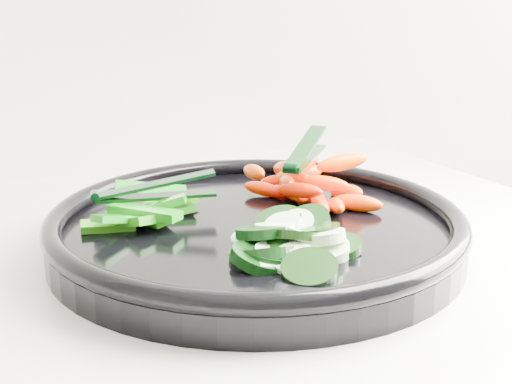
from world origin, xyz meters
name	(u,v)px	position (x,y,z in m)	size (l,w,h in m)	color
veggie_tray	(256,229)	(0.65, 1.66, 0.95)	(0.49, 0.49, 0.04)	black
cucumber_pile	(281,245)	(0.64, 1.59, 0.96)	(0.13, 0.14, 0.04)	black
carrot_pile	(307,184)	(0.73, 1.70, 0.97)	(0.13, 0.15, 0.06)	#F01800
pepper_pile	(145,211)	(0.57, 1.73, 0.96)	(0.12, 0.11, 0.04)	#0C6E0A
tong_carrot	(305,153)	(0.72, 1.70, 1.00)	(0.09, 0.09, 0.02)	black
tong_pepper	(152,191)	(0.58, 1.73, 0.98)	(0.11, 0.05, 0.02)	black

